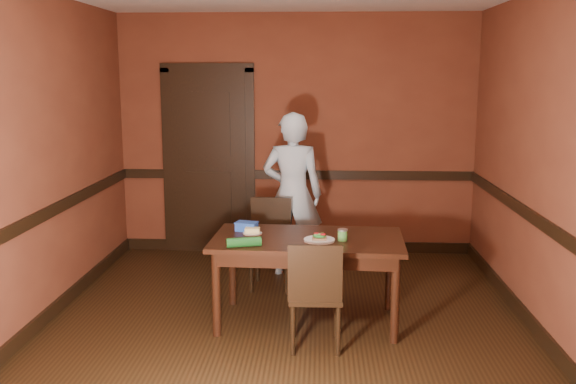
# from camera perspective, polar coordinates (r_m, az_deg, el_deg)

# --- Properties ---
(floor) EXTENTS (4.00, 4.50, 0.01)m
(floor) POSITION_cam_1_polar(r_m,az_deg,el_deg) (5.39, -0.19, -11.74)
(floor) COLOR black
(floor) RESTS_ON ground
(wall_back) EXTENTS (4.00, 0.02, 2.70)m
(wall_back) POSITION_cam_1_polar(r_m,az_deg,el_deg) (7.27, 0.76, 5.07)
(wall_back) COLOR brown
(wall_back) RESTS_ON ground
(wall_front) EXTENTS (4.00, 0.02, 2.70)m
(wall_front) POSITION_cam_1_polar(r_m,az_deg,el_deg) (2.83, -2.68, -3.64)
(wall_front) COLOR brown
(wall_front) RESTS_ON ground
(wall_left) EXTENTS (0.02, 4.50, 2.70)m
(wall_left) POSITION_cam_1_polar(r_m,az_deg,el_deg) (5.51, -21.46, 2.59)
(wall_left) COLOR brown
(wall_left) RESTS_ON ground
(wall_right) EXTENTS (0.02, 4.50, 2.70)m
(wall_right) POSITION_cam_1_polar(r_m,az_deg,el_deg) (5.31, 21.89, 2.29)
(wall_right) COLOR brown
(wall_right) RESTS_ON ground
(dado_back) EXTENTS (4.00, 0.03, 0.10)m
(dado_back) POSITION_cam_1_polar(r_m,az_deg,el_deg) (7.31, 0.75, 1.54)
(dado_back) COLOR black
(dado_back) RESTS_ON ground
(dado_left) EXTENTS (0.03, 4.50, 0.10)m
(dado_left) POSITION_cam_1_polar(r_m,az_deg,el_deg) (5.58, -21.01, -1.98)
(dado_left) COLOR black
(dado_left) RESTS_ON ground
(dado_right) EXTENTS (0.03, 4.50, 0.10)m
(dado_right) POSITION_cam_1_polar(r_m,az_deg,el_deg) (5.39, 21.41, -2.44)
(dado_right) COLOR black
(dado_right) RESTS_ON ground
(baseboard_back) EXTENTS (4.00, 0.03, 0.12)m
(baseboard_back) POSITION_cam_1_polar(r_m,az_deg,el_deg) (7.48, 0.73, -4.82)
(baseboard_back) COLOR black
(baseboard_back) RESTS_ON ground
(baseboard_left) EXTENTS (0.03, 4.50, 0.12)m
(baseboard_left) POSITION_cam_1_polar(r_m,az_deg,el_deg) (5.81, -20.46, -10.09)
(baseboard_left) COLOR black
(baseboard_left) RESTS_ON ground
(baseboard_right) EXTENTS (0.03, 4.50, 0.12)m
(baseboard_right) POSITION_cam_1_polar(r_m,az_deg,el_deg) (5.63, 20.83, -10.82)
(baseboard_right) COLOR black
(baseboard_right) RESTS_ON ground
(door) EXTENTS (1.05, 0.07, 2.20)m
(door) POSITION_cam_1_polar(r_m,az_deg,el_deg) (7.37, -7.06, 3.04)
(door) COLOR black
(door) RESTS_ON ground
(dining_table) EXTENTS (1.58, 0.93, 0.72)m
(dining_table) POSITION_cam_1_polar(r_m,az_deg,el_deg) (5.34, 1.74, -7.83)
(dining_table) COLOR black
(dining_table) RESTS_ON floor
(chair_far) EXTENTS (0.43, 0.43, 0.85)m
(chair_far) POSITION_cam_1_polar(r_m,az_deg,el_deg) (6.16, -1.49, -4.70)
(chair_far) COLOR black
(chair_far) RESTS_ON floor
(chair_near) EXTENTS (0.40, 0.40, 0.84)m
(chair_near) POSITION_cam_1_polar(r_m,az_deg,el_deg) (4.86, 2.46, -8.98)
(chair_near) COLOR black
(chair_near) RESTS_ON floor
(person) EXTENTS (0.63, 0.43, 1.66)m
(person) POSITION_cam_1_polar(r_m,az_deg,el_deg) (6.50, 0.40, -0.19)
(person) COLOR silver
(person) RESTS_ON floor
(sandwich_plate) EXTENTS (0.25, 0.25, 0.06)m
(sandwich_plate) POSITION_cam_1_polar(r_m,az_deg,el_deg) (5.13, 2.80, -4.18)
(sandwich_plate) COLOR white
(sandwich_plate) RESTS_ON dining_table
(sauce_jar) EXTENTS (0.08, 0.08, 0.10)m
(sauce_jar) POSITION_cam_1_polar(r_m,az_deg,el_deg) (5.14, 4.88, -3.81)
(sauce_jar) COLOR #4F953F
(sauce_jar) RESTS_ON dining_table
(cheese_saucer) EXTENTS (0.16, 0.16, 0.05)m
(cheese_saucer) POSITION_cam_1_polar(r_m,az_deg,el_deg) (5.35, -3.18, -3.52)
(cheese_saucer) COLOR white
(cheese_saucer) RESTS_ON dining_table
(food_tub) EXTENTS (0.21, 0.16, 0.08)m
(food_tub) POSITION_cam_1_polar(r_m,az_deg,el_deg) (5.45, -3.70, -3.06)
(food_tub) COLOR blue
(food_tub) RESTS_ON dining_table
(wrapped_veg) EXTENTS (0.28, 0.15, 0.08)m
(wrapped_veg) POSITION_cam_1_polar(r_m,az_deg,el_deg) (4.95, -3.96, -4.47)
(wrapped_veg) COLOR #154919
(wrapped_veg) RESTS_ON dining_table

